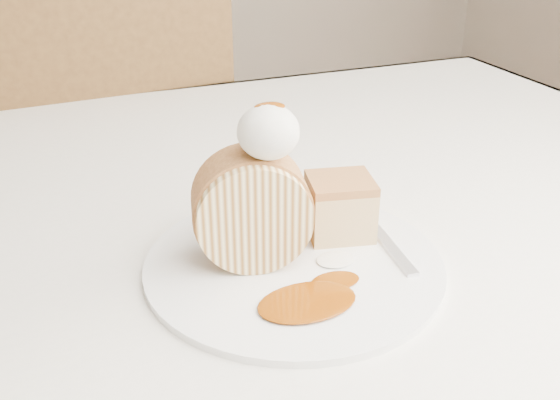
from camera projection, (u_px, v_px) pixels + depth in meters
name	position (u px, v px, depth m)	size (l,w,h in m)	color
table	(207.00, 269.00, 0.75)	(1.40, 0.90, 0.75)	white
chair_far	(102.00, 166.00, 1.25)	(0.50, 0.50, 1.00)	brown
plate	(294.00, 263.00, 0.59)	(0.28, 0.28, 0.01)	white
roulade_slice	(252.00, 210.00, 0.56)	(0.10, 0.10, 0.06)	#F8E7AC
cake_chunk	(340.00, 210.00, 0.62)	(0.06, 0.06, 0.05)	#B37943
whipped_cream	(268.00, 132.00, 0.53)	(0.05, 0.05, 0.05)	white
caramel_drizzle	(269.00, 100.00, 0.52)	(0.03, 0.02, 0.01)	#793405
caramel_pool	(307.00, 302.00, 0.52)	(0.09, 0.06, 0.00)	#793405
fork	(387.00, 242.00, 0.61)	(0.02, 0.17, 0.00)	silver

